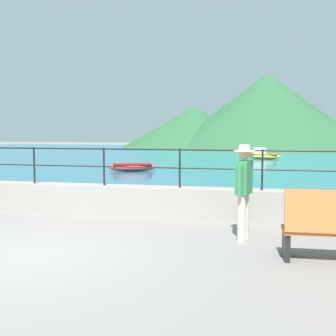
# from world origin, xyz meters

# --- Properties ---
(ground_plane) EXTENTS (120.00, 120.00, 0.00)m
(ground_plane) POSITION_xyz_m (0.00, 0.00, 0.00)
(ground_plane) COLOR slate
(promenade_wall) EXTENTS (20.00, 0.56, 0.70)m
(promenade_wall) POSITION_xyz_m (0.00, 3.20, 0.35)
(promenade_wall) COLOR gray
(promenade_wall) RESTS_ON ground
(railing) EXTENTS (18.44, 0.04, 0.90)m
(railing) POSITION_xyz_m (0.00, 3.20, 1.32)
(railing) COLOR black
(railing) RESTS_ON promenade_wall
(lake_water) EXTENTS (64.00, 44.32, 0.06)m
(lake_water) POSITION_xyz_m (0.00, 25.84, 0.03)
(lake_water) COLOR #236B89
(lake_water) RESTS_ON ground
(hill_main) EXTENTS (22.56, 22.56, 8.29)m
(hill_main) POSITION_xyz_m (4.41, 41.28, 4.14)
(hill_main) COLOR #285633
(hill_main) RESTS_ON ground
(hill_secondary) EXTENTS (17.28, 17.28, 4.72)m
(hill_secondary) POSITION_xyz_m (-3.83, 41.61, 2.36)
(hill_secondary) COLOR #285633
(hill_secondary) RESTS_ON ground
(person_walking) EXTENTS (0.38, 0.55, 1.75)m
(person_walking) POSITION_xyz_m (3.34, 1.53, 0.98)
(person_walking) COLOR beige
(person_walking) RESTS_ON ground
(boat_2) EXTENTS (2.47, 1.58, 0.36)m
(boat_2) POSITION_xyz_m (-2.36, 12.86, 0.26)
(boat_2) COLOR red
(boat_2) RESTS_ON lake_water
(boat_3) EXTENTS (2.44, 1.38, 0.76)m
(boat_3) POSITION_xyz_m (3.91, 22.99, 0.33)
(boat_3) COLOR gold
(boat_3) RESTS_ON lake_water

